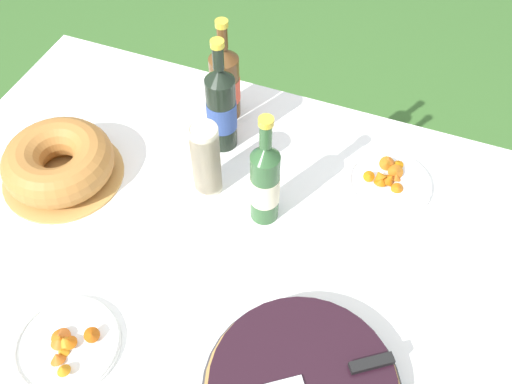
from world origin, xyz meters
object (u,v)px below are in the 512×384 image
bundt_cake (59,162)px  snack_plate_near (389,181)px  serving_knife (318,377)px  cider_bottle_amber (225,82)px  juice_bottle_red (221,108)px  cup_stack (206,160)px  snack_plate_left (67,344)px  cider_bottle_green (265,182)px

bundt_cake → snack_plate_near: (0.80, 0.28, -0.04)m
serving_knife → cider_bottle_amber: 0.83m
cider_bottle_amber → juice_bottle_red: bearing=-70.9°
serving_knife → cider_bottle_amber: size_ratio=1.02×
cup_stack → snack_plate_left: 0.52m
cider_bottle_green → cider_bottle_amber: 0.38m
cup_stack → juice_bottle_red: (-0.03, 0.16, 0.02)m
serving_knife → cider_bottle_amber: (-0.48, 0.67, 0.05)m
cider_bottle_amber → snack_plate_left: bearing=-92.5°
cider_bottle_green → juice_bottle_red: (-0.19, 0.19, 0.00)m
cider_bottle_green → serving_knife: bearing=-56.1°
cup_stack → cider_bottle_amber: size_ratio=0.69×
snack_plate_near → snack_plate_left: (-0.53, -0.68, -0.00)m
cup_stack → cider_bottle_green: cider_bottle_green is taller
snack_plate_left → cider_bottle_green: bearing=60.9°
snack_plate_near → snack_plate_left: snack_plate_near is taller
snack_plate_left → cup_stack: bearing=78.8°
serving_knife → juice_bottle_red: (-0.44, 0.56, 0.07)m
cup_stack → snack_plate_near: cup_stack is taller
bundt_cake → snack_plate_near: 0.85m
cup_stack → cider_bottle_amber: bearing=103.6°
cup_stack → juice_bottle_red: bearing=99.8°
serving_knife → cup_stack: 0.58m
snack_plate_left → snack_plate_near: bearing=52.1°
bundt_cake → snack_plate_near: bundt_cake is taller
juice_bottle_red → bundt_cake: bearing=-142.3°
cider_bottle_amber → snack_plate_left: 0.78m
cup_stack → snack_plate_left: (-0.10, -0.50, -0.10)m
bundt_cake → juice_bottle_red: bearing=37.7°
cider_bottle_amber → juice_bottle_red: juice_bottle_red is taller
cider_bottle_green → snack_plate_near: cider_bottle_green is taller
cup_stack → cider_bottle_green: 0.17m
cup_stack → juice_bottle_red: juice_bottle_red is taller
serving_knife → juice_bottle_red: size_ratio=0.94×
bundt_cake → cider_bottle_green: 0.55m
juice_bottle_red → snack_plate_left: juice_bottle_red is taller
snack_plate_left → bundt_cake: bearing=124.0°
cup_stack → snack_plate_near: bearing=22.6°
cider_bottle_amber → cider_bottle_green: bearing=-52.5°
snack_plate_near → cider_bottle_amber: bearing=169.5°
juice_bottle_red → snack_plate_left: (-0.07, -0.67, -0.12)m
cider_bottle_amber → snack_plate_near: cider_bottle_amber is taller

